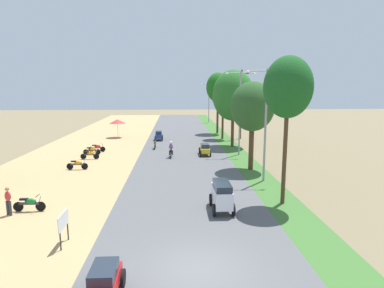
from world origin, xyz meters
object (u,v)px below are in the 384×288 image
at_px(car_sedan_yellow, 205,149).
at_px(parked_motorbike_nearest, 30,203).
at_px(median_tree_second, 252,107).
at_px(motorbike_foreground_rider, 171,150).
at_px(streetlamp_near, 266,118).
at_px(streetlamp_far, 209,100).
at_px(median_tree_third, 233,95).
at_px(utility_pole_near, 241,103).
at_px(parked_motorbike_fifth, 97,147).
at_px(median_tree_nearest, 288,88).
at_px(streetlamp_mid, 240,108).
at_px(street_signboard, 63,223).
at_px(motorbike_ahead_second, 155,144).
at_px(median_tree_fifth, 218,88).
at_px(car_sedan_red, 104,283).
at_px(car_van_white, 222,194).
at_px(pedestrian_on_shoulder, 8,200).
at_px(car_hatchback_blue, 159,135).
at_px(vendor_umbrella, 118,121).
at_px(parked_motorbike_fourth, 92,150).
at_px(median_tree_fourth, 223,98).
at_px(parked_motorbike_second, 77,164).

bearing_deg(car_sedan_yellow, parked_motorbike_nearest, -127.25).
relative_size(median_tree_second, motorbike_foreground_rider, 4.13).
bearing_deg(streetlamp_near, streetlamp_far, 90.00).
distance_m(streetlamp_far, motorbike_foreground_rider, 33.13).
relative_size(median_tree_third, car_sedan_yellow, 3.95).
relative_size(streetlamp_far, utility_pole_near, 0.83).
bearing_deg(utility_pole_near, parked_motorbike_fifth, -153.92).
height_order(median_tree_nearest, median_tree_second, median_tree_nearest).
distance_m(parked_motorbike_fifth, streetlamp_mid, 15.86).
relative_size(street_signboard, motorbike_ahead_second, 0.83).
distance_m(streetlamp_mid, streetlamp_far, 31.05).
xyz_separation_m(median_tree_fifth, car_sedan_red, (-8.75, -39.12, -6.14)).
relative_size(parked_motorbike_nearest, motorbike_foreground_rider, 1.00).
relative_size(utility_pole_near, car_van_white, 3.84).
relative_size(streetlamp_mid, motorbike_foreground_rider, 4.72).
relative_size(pedestrian_on_shoulder, car_hatchback_blue, 0.81).
height_order(median_tree_nearest, car_sedan_red, median_tree_nearest).
xyz_separation_m(vendor_umbrella, streetlamp_far, (14.56, 18.64, 2.19)).
distance_m(median_tree_nearest, car_sedan_yellow, 15.95).
bearing_deg(streetlamp_mid, parked_motorbike_fourth, 177.19).
height_order(car_sedan_red, car_van_white, car_van_white).
relative_size(median_tree_nearest, median_tree_fourth, 1.27).
bearing_deg(parked_motorbike_fifth, car_sedan_yellow, -11.91).
bearing_deg(median_tree_third, median_tree_second, -91.65).
height_order(median_tree_fifth, motorbike_foreground_rider, median_tree_fifth).
bearing_deg(streetlamp_far, pedestrian_on_shoulder, -108.67).
bearing_deg(pedestrian_on_shoulder, streetlamp_far, 71.33).
height_order(vendor_umbrella, median_tree_nearest, median_tree_nearest).
distance_m(car_sedan_yellow, car_hatchback_blue, 11.05).
relative_size(car_sedan_red, car_van_white, 0.94).
distance_m(street_signboard, utility_pole_near, 33.25).
distance_m(median_tree_fifth, motorbike_ahead_second, 16.15).
distance_m(parked_motorbike_second, median_tree_fifth, 26.67).
bearing_deg(streetlamp_near, car_sedan_red, -123.30).
bearing_deg(car_sedan_yellow, car_sedan_red, -103.14).
height_order(vendor_umbrella, utility_pole_near, utility_pole_near).
height_order(vendor_umbrella, median_tree_fourth, median_tree_fourth).
bearing_deg(pedestrian_on_shoulder, car_van_white, 0.50).
bearing_deg(median_tree_nearest, streetlamp_mid, 89.50).
xyz_separation_m(parked_motorbike_second, median_tree_second, (14.77, -0.64, 4.83)).
height_order(median_tree_second, streetlamp_far, streetlamp_far).
bearing_deg(streetlamp_mid, median_tree_fourth, 91.25).
distance_m(vendor_umbrella, utility_pole_near, 17.11).
relative_size(median_tree_second, median_tree_fourth, 1.08).
bearing_deg(motorbike_foreground_rider, pedestrian_on_shoulder, -121.06).
bearing_deg(car_hatchback_blue, motorbike_foreground_rider, -80.83).
relative_size(parked_motorbike_fifth, streetlamp_mid, 0.21).
relative_size(car_van_white, car_sedan_yellow, 1.07).
bearing_deg(streetlamp_far, vendor_umbrella, -128.00).
relative_size(median_tree_fourth, utility_pole_near, 0.74).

